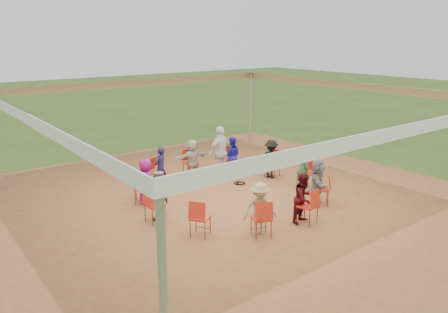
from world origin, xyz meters
TOP-DOWN VIEW (x-y plane):
  - ground at (0.00, 0.00)m, footprint 80.00×80.00m
  - dirt_patch at (0.00, 0.00)m, footprint 13.00×13.00m
  - tent at (0.00, 0.00)m, footprint 10.33×10.33m
  - chair_0 at (2.36, 0.80)m, footprint 0.55×0.54m
  - chair_1 at (1.55, 1.95)m, footprint 0.60×0.61m
  - chair_2 at (0.25, 2.48)m, footprint 0.46×0.48m
  - chair_3 at (-1.13, 2.22)m, footprint 0.57×0.58m
  - chair_4 at (-2.15, 1.26)m, footprint 0.59×0.58m
  - chair_5 at (-2.49, -0.10)m, footprint 0.46×0.44m
  - chair_6 at (-2.04, -1.43)m, footprint 0.60×0.60m
  - chair_7 at (-0.94, -2.31)m, footprint 0.56×0.57m
  - chair_8 at (0.45, -2.45)m, footprint 0.49×0.51m
  - chair_9 at (1.71, -1.82)m, footprint 0.61×0.61m
  - chair_10 at (2.42, -0.60)m, footprint 0.53×0.51m
  - person_seated_0 at (2.25, 0.76)m, footprint 0.64×0.90m
  - person_seated_1 at (1.48, 1.85)m, footprint 0.70×0.66m
  - person_seated_2 at (0.24, 2.36)m, footprint 1.21×0.56m
  - person_seated_3 at (-1.07, 2.12)m, footprint 0.55×0.48m
  - person_seated_4 at (-2.05, 1.20)m, footprint 0.61×0.71m
  - person_seated_5 at (-2.37, -0.10)m, footprint 0.41×0.76m
  - person_seated_6 at (-0.90, -2.20)m, footprint 0.91×0.68m
  - person_seated_7 at (0.43, -2.33)m, footprint 0.67×0.46m
  - person_seated_8 at (1.62, -1.73)m, footprint 1.15×1.12m
  - person_seated_9 at (2.30, -0.58)m, footprint 0.41×0.52m
  - standing_person at (0.95, 1.75)m, footprint 1.07×0.64m
  - cable_coil at (1.05, 0.87)m, footprint 0.34×0.34m
  - laptop at (2.09, 0.71)m, footprint 0.32×0.36m

SIDE VIEW (x-z plane):
  - ground at x=0.00m, z-range 0.00..0.00m
  - dirt_patch at x=0.00m, z-range 0.01..0.01m
  - cable_coil at x=1.05m, z-range 0.01..0.04m
  - chair_0 at x=2.36m, z-range 0.00..0.90m
  - chair_1 at x=1.55m, z-range 0.00..0.90m
  - chair_2 at x=0.25m, z-range 0.00..0.90m
  - chair_3 at x=-1.13m, z-range 0.00..0.90m
  - chair_4 at x=-2.15m, z-range 0.00..0.90m
  - chair_5 at x=-2.49m, z-range 0.00..0.90m
  - chair_6 at x=-2.04m, z-range 0.00..0.90m
  - chair_7 at x=-0.94m, z-range 0.00..0.90m
  - chair_8 at x=0.45m, z-range 0.00..0.90m
  - chair_9 at x=1.71m, z-range 0.00..0.90m
  - chair_10 at x=2.42m, z-range 0.00..0.90m
  - laptop at x=2.09m, z-range 0.49..0.70m
  - person_seated_0 at x=2.25m, z-range 0.01..1.27m
  - person_seated_1 at x=1.48m, z-range 0.01..1.27m
  - person_seated_2 at x=0.24m, z-range 0.01..1.27m
  - person_seated_3 at x=-1.07m, z-range 0.01..1.27m
  - person_seated_4 at x=-2.05m, z-range 0.01..1.27m
  - person_seated_5 at x=-2.37m, z-range 0.01..1.27m
  - person_seated_6 at x=-0.90m, z-range 0.01..1.27m
  - person_seated_7 at x=0.43m, z-range 0.01..1.27m
  - person_seated_8 at x=1.62m, z-range 0.01..1.27m
  - person_seated_9 at x=2.30m, z-range 0.01..1.27m
  - standing_person at x=0.95m, z-range 0.01..1.73m
  - tent at x=0.00m, z-range 0.87..3.87m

